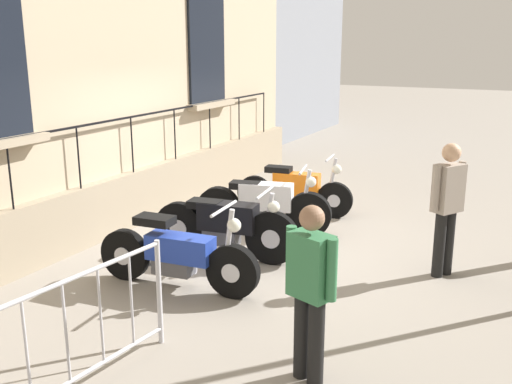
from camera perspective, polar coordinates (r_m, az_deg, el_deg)
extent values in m
plane|color=gray|center=(8.43, -1.33, -5.10)|extent=(60.00, 60.00, 0.00)
cube|color=gray|center=(9.34, -11.96, -0.65)|extent=(0.20, 10.90, 0.87)
cube|color=black|center=(11.02, -4.86, 14.25)|extent=(0.06, 1.19, 2.09)
cube|color=tan|center=(11.04, -4.38, 8.55)|extent=(0.24, 1.39, 0.10)
cube|color=black|center=(9.07, -12.19, 7.19)|extent=(0.03, 9.15, 0.03)
cylinder|color=black|center=(7.53, -22.96, 1.56)|extent=(0.02, 0.02, 0.85)
cylinder|color=black|center=(8.29, -16.98, 3.20)|extent=(0.02, 0.02, 0.85)
cylinder|color=black|center=(9.13, -12.05, 4.53)|extent=(0.02, 0.02, 0.85)
cylinder|color=black|center=(10.03, -7.95, 5.61)|extent=(0.02, 0.02, 0.85)
cylinder|color=black|center=(10.98, -4.54, 6.48)|extent=(0.02, 0.02, 0.85)
cylinder|color=black|center=(11.96, -1.67, 7.19)|extent=(0.02, 0.02, 0.85)
cylinder|color=black|center=(12.97, 0.76, 7.78)|extent=(0.02, 0.02, 0.85)
cylinder|color=black|center=(6.65, -2.28, -7.76)|extent=(0.64, 0.18, 0.63)
cylinder|color=silver|center=(6.65, -2.28, -7.76)|extent=(0.23, 0.16, 0.22)
cylinder|color=black|center=(7.31, -12.68, -5.99)|extent=(0.64, 0.18, 0.63)
cylinder|color=silver|center=(7.31, -12.68, -5.99)|extent=(0.23, 0.16, 0.22)
cube|color=#1E389E|center=(6.86, -7.43, -5.45)|extent=(0.82, 0.36, 0.30)
cube|color=#4C4C51|center=(6.98, -8.09, -7.04)|extent=(0.50, 0.28, 0.22)
cube|color=black|center=(6.92, -9.90, -2.74)|extent=(0.47, 0.30, 0.10)
cylinder|color=silver|center=(6.53, -2.72, -4.75)|extent=(0.16, 0.07, 0.74)
cylinder|color=silver|center=(6.44, -3.16, -1.63)|extent=(0.09, 0.64, 0.04)
sphere|color=white|center=(6.45, -2.17, -3.28)|extent=(0.16, 0.16, 0.16)
cylinder|color=silver|center=(7.22, -8.47, -7.25)|extent=(0.73, 0.14, 0.08)
cylinder|color=black|center=(7.60, 1.57, -4.50)|extent=(0.72, 0.21, 0.71)
cylinder|color=silver|center=(7.60, 1.57, -4.50)|extent=(0.27, 0.17, 0.25)
cylinder|color=black|center=(8.07, -7.45, -3.45)|extent=(0.72, 0.21, 0.71)
cylinder|color=silver|center=(8.07, -7.45, -3.45)|extent=(0.27, 0.17, 0.25)
cube|color=black|center=(7.72, -2.76, -2.42)|extent=(0.82, 0.40, 0.37)
cube|color=#4C4C51|center=(7.84, -3.42, -4.18)|extent=(0.50, 0.30, 0.25)
cube|color=black|center=(7.80, -5.00, -1.17)|extent=(0.47, 0.32, 0.10)
cylinder|color=silver|center=(7.52, 1.22, -2.30)|extent=(0.17, 0.08, 0.61)
cylinder|color=silver|center=(7.45, 0.87, -0.06)|extent=(0.12, 0.65, 0.04)
sphere|color=white|center=(7.46, 1.74, -1.48)|extent=(0.16, 0.16, 0.16)
cylinder|color=silver|center=(8.07, -3.94, -4.56)|extent=(0.71, 0.18, 0.08)
cylinder|color=black|center=(8.69, 5.19, -2.20)|extent=(0.69, 0.30, 0.67)
cylinder|color=silver|center=(8.69, 5.19, -2.20)|extent=(0.27, 0.22, 0.24)
cylinder|color=black|center=(8.98, -3.68, -1.61)|extent=(0.69, 0.30, 0.67)
cylinder|color=silver|center=(8.98, -3.68, -1.61)|extent=(0.27, 0.22, 0.24)
cube|color=silver|center=(8.73, 1.01, -0.42)|extent=(0.84, 0.46, 0.40)
cube|color=#4C4C51|center=(8.83, 0.36, -2.10)|extent=(0.52, 0.33, 0.24)
cube|color=black|center=(8.77, -1.08, 0.67)|extent=(0.49, 0.35, 0.10)
cylinder|color=silver|center=(8.60, 4.91, -0.02)|extent=(0.17, 0.10, 0.69)
cylinder|color=silver|center=(8.53, 4.63, 2.21)|extent=(0.18, 0.61, 0.04)
sphere|color=white|center=(8.55, 5.40, 0.99)|extent=(0.16, 0.16, 0.16)
cylinder|color=silver|center=(9.04, -0.33, -2.47)|extent=(0.71, 0.24, 0.08)
cylinder|color=black|center=(9.64, 7.69, -0.80)|extent=(0.61, 0.18, 0.60)
cylinder|color=silver|center=(9.64, 7.69, -0.80)|extent=(0.22, 0.15, 0.21)
cylinder|color=black|center=(10.00, -0.14, -0.10)|extent=(0.61, 0.18, 0.60)
cylinder|color=silver|center=(10.00, -0.14, -0.10)|extent=(0.22, 0.15, 0.21)
cube|color=orange|center=(9.73, 4.01, 0.81)|extent=(0.80, 0.36, 0.37)
cube|color=#4C4C51|center=(9.82, 3.42, -0.59)|extent=(0.48, 0.27, 0.21)
cube|color=black|center=(9.76, 2.23, 2.24)|extent=(0.46, 0.29, 0.10)
cylinder|color=silver|center=(9.56, 7.46, 1.25)|extent=(0.17, 0.08, 0.71)
cylinder|color=silver|center=(9.50, 7.24, 3.33)|extent=(0.11, 0.58, 0.04)
sphere|color=white|center=(9.51, 7.91, 2.22)|extent=(0.16, 0.16, 0.16)
cylinder|color=silver|center=(10.02, 2.86, -0.89)|extent=(0.70, 0.17, 0.08)
cylinder|color=#B7B7BF|center=(5.69, -9.47, -9.68)|extent=(0.05, 0.05, 1.05)
cylinder|color=#B7B7BF|center=(4.93, -16.87, -7.80)|extent=(0.24, 1.80, 0.04)
cylinder|color=#B7B7BF|center=(5.31, -16.15, -16.52)|extent=(0.24, 1.80, 0.04)
cylinder|color=#B7B7BF|center=(4.82, -21.55, -14.32)|extent=(0.02, 0.02, 0.87)
cylinder|color=#B7B7BF|center=(5.00, -18.12, -12.87)|extent=(0.02, 0.02, 0.87)
cylinder|color=#B7B7BF|center=(5.20, -14.98, -11.50)|extent=(0.02, 0.02, 0.87)
cylinder|color=#B7B7BF|center=(5.42, -12.11, -10.20)|extent=(0.02, 0.02, 0.87)
cylinder|color=black|center=(7.52, 17.51, -4.94)|extent=(0.14, 0.14, 0.83)
cylinder|color=black|center=(7.64, 18.30, -4.70)|extent=(0.14, 0.14, 0.83)
cube|color=gray|center=(7.38, 18.33, 0.37)|extent=(0.37, 0.42, 0.59)
sphere|color=tan|center=(7.29, 18.61, 3.69)|extent=(0.22, 0.22, 0.22)
cylinder|color=gray|center=(7.21, 17.22, 0.37)|extent=(0.09, 0.09, 0.56)
cylinder|color=gray|center=(7.54, 19.43, 0.80)|extent=(0.09, 0.09, 0.56)
cylinder|color=black|center=(5.17, 4.51, -13.82)|extent=(0.14, 0.14, 0.78)
cylinder|color=black|center=(5.08, 5.90, -14.41)|extent=(0.14, 0.14, 0.78)
cube|color=#337247|center=(4.84, 5.38, -7.20)|extent=(0.41, 0.33, 0.55)
sphere|color=#8C664C|center=(4.70, 5.50, -2.55)|extent=(0.21, 0.21, 0.21)
cylinder|color=#337247|center=(4.96, 3.46, -6.24)|extent=(0.09, 0.09, 0.52)
cylinder|color=#337247|center=(4.70, 7.43, -7.58)|extent=(0.09, 0.09, 0.52)
cube|color=gray|center=(18.79, -1.63, 17.51)|extent=(4.64, 5.94, 7.57)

